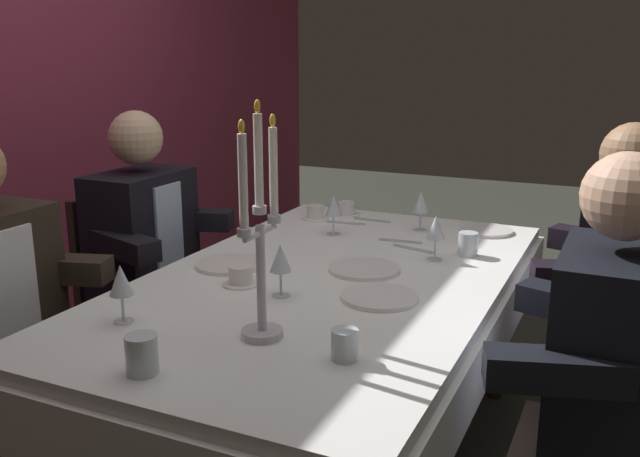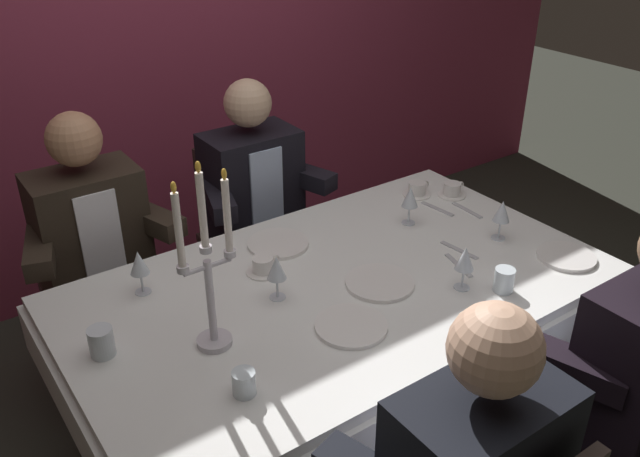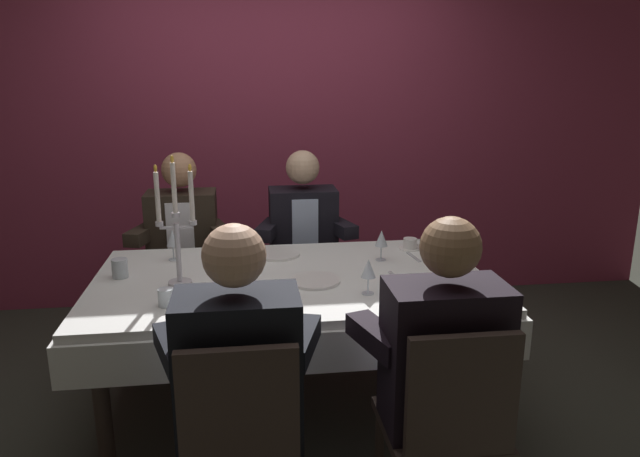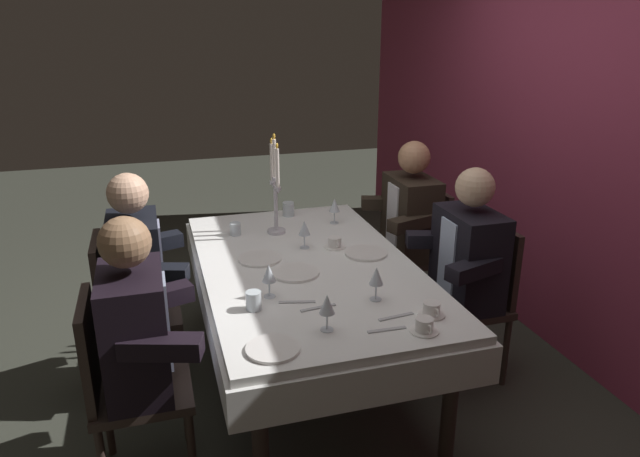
{
  "view_description": "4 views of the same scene",
  "coord_description": "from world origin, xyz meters",
  "px_view_note": "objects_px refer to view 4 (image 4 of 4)",
  "views": [
    {
      "loc": [
        -1.98,
        -0.89,
        1.47
      ],
      "look_at": [
        0.04,
        0.04,
        0.89
      ],
      "focal_mm": 38.79,
      "sensor_mm": 36.0,
      "label": 1
    },
    {
      "loc": [
        -1.2,
        -1.59,
        2.04
      ],
      "look_at": [
        -0.02,
        0.09,
        0.92
      ],
      "focal_mm": 37.55,
      "sensor_mm": 36.0,
      "label": 2
    },
    {
      "loc": [
        -0.21,
        -2.7,
        1.71
      ],
      "look_at": [
        0.16,
        0.08,
        0.95
      ],
      "focal_mm": 32.87,
      "sensor_mm": 36.0,
      "label": 3
    },
    {
      "loc": [
        2.75,
        -0.74,
        1.96
      ],
      "look_at": [
        0.0,
        0.07,
        0.94
      ],
      "focal_mm": 32.55,
      "sensor_mm": 36.0,
      "label": 4
    }
  ],
  "objects_px": {
    "dinner_plate_3": "(273,349)",
    "coffee_cup_2": "(335,243)",
    "wine_glass_3": "(327,305)",
    "seated_diner_3": "(134,331)",
    "seated_diner_2": "(470,257)",
    "wine_glass_0": "(376,277)",
    "dinner_plate_1": "(366,253)",
    "seated_diner_0": "(412,216)",
    "water_tumbler_2": "(235,229)",
    "wine_glass_1": "(269,274)",
    "wine_glass_4": "(304,229)",
    "water_tumbler_0": "(254,301)",
    "seated_diner_1": "(135,266)",
    "dinner_plate_2": "(296,272)",
    "wine_glass_2": "(334,206)",
    "dining_table": "(308,284)",
    "candelabra": "(275,193)",
    "coffee_cup_1": "(432,310)",
    "coffee_cup_0": "(424,326)",
    "dinner_plate_0": "(260,259)",
    "water_tumbler_1": "(288,209)"
  },
  "relations": [
    {
      "from": "dinner_plate_2",
      "to": "wine_glass_1",
      "type": "bearing_deg",
      "value": -39.6
    },
    {
      "from": "dinner_plate_2",
      "to": "wine_glass_3",
      "type": "xyz_separation_m",
      "value": [
        0.6,
        -0.02,
        0.11
      ]
    },
    {
      "from": "candelabra",
      "to": "dinner_plate_0",
      "type": "relative_size",
      "value": 2.59
    },
    {
      "from": "wine_glass_3",
      "to": "coffee_cup_0",
      "type": "distance_m",
      "value": 0.42
    },
    {
      "from": "dinner_plate_2",
      "to": "water_tumbler_1",
      "type": "bearing_deg",
      "value": 168.69
    },
    {
      "from": "wine_glass_4",
      "to": "wine_glass_2",
      "type": "bearing_deg",
      "value": 140.9
    },
    {
      "from": "water_tumbler_0",
      "to": "coffee_cup_2",
      "type": "xyz_separation_m",
      "value": [
        -0.62,
        0.58,
        -0.02
      ]
    },
    {
      "from": "coffee_cup_2",
      "to": "seated_diner_3",
      "type": "relative_size",
      "value": 0.11
    },
    {
      "from": "dinner_plate_3",
      "to": "seated_diner_2",
      "type": "bearing_deg",
      "value": 117.33
    },
    {
      "from": "wine_glass_2",
      "to": "dining_table",
      "type": "bearing_deg",
      "value": -29.82
    },
    {
      "from": "dinner_plate_1",
      "to": "wine_glass_0",
      "type": "bearing_deg",
      "value": -16.14
    },
    {
      "from": "water_tumbler_2",
      "to": "seated_diner_0",
      "type": "distance_m",
      "value": 1.19
    },
    {
      "from": "dining_table",
      "to": "dinner_plate_3",
      "type": "bearing_deg",
      "value": -24.33
    },
    {
      "from": "wine_glass_3",
      "to": "wine_glass_4",
      "type": "bearing_deg",
      "value": 170.66
    },
    {
      "from": "wine_glass_3",
      "to": "seated_diner_3",
      "type": "xyz_separation_m",
      "value": [
        -0.23,
        -0.78,
        -0.12
      ]
    },
    {
      "from": "wine_glass_3",
      "to": "coffee_cup_1",
      "type": "relative_size",
      "value": 1.24
    },
    {
      "from": "seated_diner_2",
      "to": "wine_glass_0",
      "type": "bearing_deg",
      "value": -63.53
    },
    {
      "from": "seated_diner_0",
      "to": "wine_glass_4",
      "type": "bearing_deg",
      "value": -66.4
    },
    {
      "from": "wine_glass_2",
      "to": "candelabra",
      "type": "bearing_deg",
      "value": -79.74
    },
    {
      "from": "dinner_plate_3",
      "to": "coffee_cup_2",
      "type": "height_order",
      "value": "coffee_cup_2"
    },
    {
      "from": "candelabra",
      "to": "dinner_plate_2",
      "type": "distance_m",
      "value": 0.68
    },
    {
      "from": "candelabra",
      "to": "wine_glass_0",
      "type": "height_order",
      "value": "candelabra"
    },
    {
      "from": "coffee_cup_1",
      "to": "dinner_plate_1",
      "type": "bearing_deg",
      "value": -178.15
    },
    {
      "from": "wine_glass_0",
      "to": "seated_diner_2",
      "type": "xyz_separation_m",
      "value": [
        -0.35,
        0.69,
        -0.12
      ]
    },
    {
      "from": "wine_glass_1",
      "to": "seated_diner_1",
      "type": "bearing_deg",
      "value": -133.32
    },
    {
      "from": "dining_table",
      "to": "seated_diner_3",
      "type": "height_order",
      "value": "seated_diner_3"
    },
    {
      "from": "wine_glass_2",
      "to": "seated_diner_0",
      "type": "relative_size",
      "value": 0.13
    },
    {
      "from": "wine_glass_1",
      "to": "coffee_cup_2",
      "type": "xyz_separation_m",
      "value": [
        -0.51,
        0.49,
        -0.09
      ]
    },
    {
      "from": "dinner_plate_1",
      "to": "water_tumbler_2",
      "type": "bearing_deg",
      "value": -128.49
    },
    {
      "from": "seated_diner_2",
      "to": "water_tumbler_2",
      "type": "bearing_deg",
      "value": -120.82
    },
    {
      "from": "dinner_plate_1",
      "to": "wine_glass_0",
      "type": "xyz_separation_m",
      "value": [
        0.54,
        -0.16,
        0.11
      ]
    },
    {
      "from": "seated_diner_1",
      "to": "coffee_cup_2",
      "type": "bearing_deg",
      "value": 86.77
    },
    {
      "from": "dinner_plate_2",
      "to": "wine_glass_4",
      "type": "relative_size",
      "value": 1.49
    },
    {
      "from": "dinner_plate_2",
      "to": "wine_glass_2",
      "type": "height_order",
      "value": "wine_glass_2"
    },
    {
      "from": "wine_glass_1",
      "to": "wine_glass_4",
      "type": "xyz_separation_m",
      "value": [
        -0.56,
        0.32,
        -0.0
      ]
    },
    {
      "from": "dinner_plate_1",
      "to": "wine_glass_3",
      "type": "xyz_separation_m",
      "value": [
        0.74,
        -0.46,
        0.11
      ]
    },
    {
      "from": "wine_glass_2",
      "to": "coffee_cup_2",
      "type": "height_order",
      "value": "wine_glass_2"
    },
    {
      "from": "coffee_cup_0",
      "to": "coffee_cup_2",
      "type": "xyz_separation_m",
      "value": [
        -1.02,
        -0.06,
        0.0
      ]
    },
    {
      "from": "dinner_plate_0",
      "to": "water_tumbler_2",
      "type": "relative_size",
      "value": 3.1
    },
    {
      "from": "wine_glass_4",
      "to": "seated_diner_3",
      "type": "distance_m",
      "value": 1.18
    },
    {
      "from": "wine_glass_3",
      "to": "wine_glass_4",
      "type": "distance_m",
      "value": 0.95
    },
    {
      "from": "coffee_cup_1",
      "to": "seated_diner_1",
      "type": "relative_size",
      "value": 0.11
    },
    {
      "from": "wine_glass_2",
      "to": "seated_diner_1",
      "type": "height_order",
      "value": "seated_diner_1"
    },
    {
      "from": "wine_glass_1",
      "to": "water_tumbler_2",
      "type": "height_order",
      "value": "wine_glass_1"
    },
    {
      "from": "wine_glass_3",
      "to": "water_tumbler_0",
      "type": "bearing_deg",
      "value": -136.12
    },
    {
      "from": "wine_glass_0",
      "to": "seated_diner_3",
      "type": "distance_m",
      "value": 1.09
    },
    {
      "from": "wine_glass_4",
      "to": "coffee_cup_0",
      "type": "relative_size",
      "value": 1.24
    },
    {
      "from": "wine_glass_0",
      "to": "seated_diner_0",
      "type": "relative_size",
      "value": 0.13
    },
    {
      "from": "wine_glass_1",
      "to": "seated_diner_0",
      "type": "distance_m",
      "value": 1.49
    },
    {
      "from": "seated_diner_3",
      "to": "water_tumbler_2",
      "type": "bearing_deg",
      "value": 150.45
    }
  ]
}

